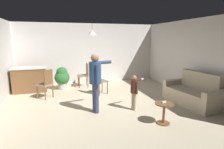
% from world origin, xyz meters
% --- Properties ---
extents(ground, '(7.68, 7.68, 0.00)m').
position_xyz_m(ground, '(0.00, 0.00, 0.00)').
color(ground, beige).
extents(wall_back, '(6.40, 0.10, 2.70)m').
position_xyz_m(wall_back, '(0.00, 3.20, 1.35)').
color(wall_back, silver).
rests_on(wall_back, ground).
extents(wall_right, '(0.10, 6.40, 2.70)m').
position_xyz_m(wall_right, '(3.20, 0.00, 1.35)').
color(wall_right, silver).
rests_on(wall_right, ground).
extents(couch_floral, '(1.04, 1.88, 1.00)m').
position_xyz_m(couch_floral, '(2.62, -0.73, 0.33)').
color(couch_floral, beige).
rests_on(couch_floral, ground).
extents(kitchen_counter, '(1.26, 0.66, 0.95)m').
position_xyz_m(kitchen_counter, '(-2.45, 2.20, 0.48)').
color(kitchen_counter, brown).
rests_on(kitchen_counter, ground).
extents(side_table_by_couch, '(0.44, 0.44, 0.52)m').
position_xyz_m(side_table_by_couch, '(0.99, -1.70, 0.33)').
color(side_table_by_couch, brown).
rests_on(side_table_by_couch, ground).
extents(person_adult, '(0.78, 0.55, 1.64)m').
position_xyz_m(person_adult, '(-0.42, -0.52, 1.02)').
color(person_adult, '#384260').
rests_on(person_adult, ground).
extents(person_child, '(0.50, 0.39, 1.01)m').
position_xyz_m(person_child, '(0.66, -0.67, 0.63)').
color(person_child, tan).
rests_on(person_child, ground).
extents(dining_chair_by_counter, '(0.54, 0.54, 1.00)m').
position_xyz_m(dining_chair_by_counter, '(0.03, 1.16, 0.55)').
color(dining_chair_by_counter, brown).
rests_on(dining_chair_by_counter, ground).
extents(dining_chair_near_wall, '(0.59, 0.59, 1.00)m').
position_xyz_m(dining_chair_near_wall, '(-1.81, 1.16, 0.55)').
color(dining_chair_near_wall, brown).
rests_on(dining_chair_near_wall, ground).
extents(dining_chair_centre_back, '(0.42, 0.42, 1.00)m').
position_xyz_m(dining_chair_centre_back, '(-0.32, 2.41, 0.55)').
color(dining_chair_centre_back, brown).
rests_on(dining_chair_centre_back, ground).
extents(potted_plant_corner, '(0.59, 0.59, 0.91)m').
position_xyz_m(potted_plant_corner, '(-1.25, 2.23, 0.50)').
color(potted_plant_corner, '#B7B2AD').
rests_on(potted_plant_corner, ground).
extents(spare_remote_on_table, '(0.13, 0.08, 0.04)m').
position_xyz_m(spare_remote_on_table, '(0.99, -1.68, 0.54)').
color(spare_remote_on_table, white).
rests_on(spare_remote_on_table, side_table_by_couch).
extents(ceiling_light_pendant, '(0.32, 0.32, 0.55)m').
position_xyz_m(ceiling_light_pendant, '(-0.12, 1.49, 2.25)').
color(ceiling_light_pendant, silver).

